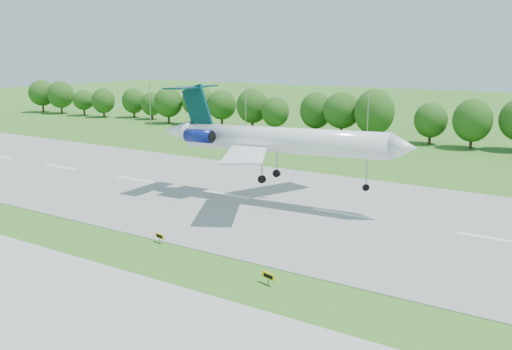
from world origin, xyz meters
name	(u,v)px	position (x,y,z in m)	size (l,w,h in m)	color
ground	(239,271)	(0.00, 0.00, 0.00)	(600.00, 600.00, 0.00)	#305F19
runway	(342,214)	(0.00, 25.00, 0.04)	(400.00, 45.00, 0.08)	gray
taxiway	(106,344)	(0.00, -18.00, 0.04)	(400.00, 23.00, 0.08)	#ADADA8
tree_line	(465,122)	(0.00, 92.00, 6.19)	(288.40, 8.40, 10.40)	#382314
light_poles	(442,125)	(-2.50, 82.00, 6.34)	(175.90, 0.25, 12.19)	gray
airliner	(270,138)	(-11.74, 24.86, 9.68)	(40.43, 29.43, 13.82)	white
taxi_sign_left	(160,236)	(-12.89, 2.13, 0.82)	(1.57, 0.55, 1.11)	gray
taxi_sign_centre	(268,276)	(4.32, -1.29, 0.86)	(1.66, 0.62, 1.17)	gray
service_vehicle_a	(296,140)	(-37.19, 77.93, 0.62)	(1.31, 3.75, 1.24)	silver
service_vehicle_b	(296,141)	(-35.71, 75.62, 0.60)	(1.41, 3.50, 1.19)	silver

